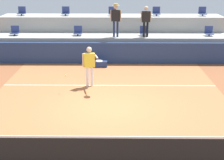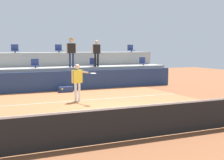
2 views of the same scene
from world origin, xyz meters
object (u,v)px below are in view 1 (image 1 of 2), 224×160
stadium_chair_upper_far_right (203,12)px  equipment_bag (100,64)px  stadium_chair_lower_left (78,31)px  spectator_with_hat (116,17)px  spectator_in_grey (146,19)px  tennis_ball (66,76)px  stadium_chair_upper_far_left (22,12)px  stadium_chair_lower_far_right (209,32)px  stadium_chair_upper_center (112,12)px  stadium_chair_upper_right (156,12)px  stadium_chair_lower_far_left (15,31)px  stadium_chair_lower_right (144,32)px  stadium_chair_upper_left (66,12)px  tennis_player (90,63)px

stadium_chair_upper_far_right → equipment_bag: stadium_chair_upper_far_right is taller
stadium_chair_lower_left → spectator_with_hat: (2.07, -0.38, 0.86)m
spectator_in_grey → tennis_ball: (-3.57, -5.26, -1.53)m
stadium_chair_upper_far_left → equipment_bag: 6.43m
stadium_chair_lower_far_right → spectator_in_grey: (-3.49, -0.38, 0.76)m
stadium_chair_upper_center → stadium_chair_upper_right: bearing=0.0°
stadium_chair_lower_far_left → stadium_chair_lower_right: 7.08m
stadium_chair_upper_center → stadium_chair_upper_far_right: bearing=0.0°
spectator_in_grey → equipment_bag: (-2.40, -1.55, -2.07)m
tennis_ball → spectator_in_grey: bearing=55.8°
stadium_chair_lower_far_left → spectator_in_grey: 7.19m
stadium_chair_upper_left → equipment_bag: stadium_chair_upper_left is taller
stadium_chair_upper_far_right → spectator_in_grey: size_ratio=0.32×
stadium_chair_lower_far_left → spectator_with_hat: spectator_with_hat is taller
stadium_chair_lower_right → tennis_ball: stadium_chair_lower_right is taller
stadium_chair_lower_right → equipment_bag: 3.32m
stadium_chair_upper_left → tennis_ball: 7.69m
stadium_chair_upper_right → spectator_with_hat: (-2.39, -2.18, 0.01)m
stadium_chair_lower_far_left → spectator_in_grey: bearing=-3.1°
tennis_player → tennis_ball: bearing=-141.8°
tennis_player → stadium_chair_lower_far_right: bearing=38.7°
stadium_chair_lower_far_right → stadium_chair_upper_far_left: 10.83m
stadium_chair_upper_right → spectator_with_hat: spectator_with_hat is taller
stadium_chair_lower_far_left → stadium_chair_upper_center: size_ratio=1.00×
stadium_chair_upper_right → tennis_player: size_ratio=0.31×
stadium_chair_upper_far_right → stadium_chair_upper_center: bearing=180.0°
tennis_player → stadium_chair_upper_left: bearing=105.8°
stadium_chair_upper_far_right → spectator_with_hat: size_ratio=0.30×
stadium_chair_upper_far_left → stadium_chair_upper_left: (2.60, 0.00, 0.00)m
stadium_chair_upper_far_left → stadium_chair_upper_far_right: same height
stadium_chair_upper_left → stadium_chair_upper_right: (5.36, 0.00, 0.00)m
stadium_chair_upper_left → stadium_chair_upper_far_right: bearing=0.0°
stadium_chair_upper_center → stadium_chair_upper_right: size_ratio=1.00×
stadium_chair_upper_far_left → stadium_chair_upper_left: bearing=0.0°
stadium_chair_lower_far_right → stadium_chair_upper_center: (-5.29, 1.80, 0.85)m
stadium_chair_upper_left → spectator_with_hat: spectator_with_hat is taller
stadium_chair_lower_far_left → stadium_chair_lower_right: size_ratio=1.00×
stadium_chair_upper_center → stadium_chair_lower_far_right: bearing=-18.8°
tennis_player → spectator_with_hat: bearing=76.8°
stadium_chair_lower_right → tennis_ball: 6.70m
stadium_chair_upper_far_left → spectator_in_grey: bearing=-17.0°
stadium_chair_upper_right → stadium_chair_upper_far_left: bearing=180.0°
stadium_chair_upper_far_right → spectator_with_hat: spectator_with_hat is taller
stadium_chair_upper_far_right → stadium_chair_lower_far_right: bearing=-90.4°
tennis_ball → equipment_bag: bearing=72.5°
stadium_chair_lower_far_left → tennis_ball: (3.56, -5.65, -0.78)m
stadium_chair_lower_far_left → tennis_player: (4.48, -4.93, -0.43)m
stadium_chair_upper_center → equipment_bag: stadium_chair_upper_center is taller
stadium_chair_lower_far_right → spectator_in_grey: spectator_in_grey is taller
stadium_chair_lower_right → stadium_chair_upper_far_right: 4.07m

